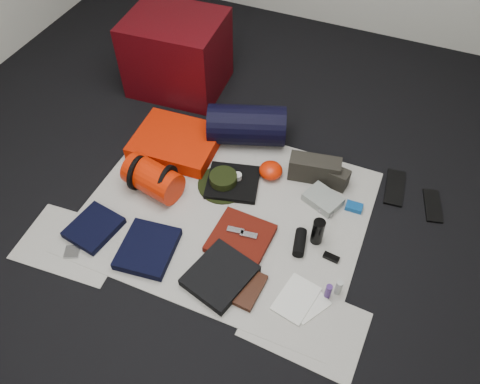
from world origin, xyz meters
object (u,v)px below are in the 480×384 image
at_px(stuff_sack, 153,178).
at_px(navy_duffel, 247,125).
at_px(water_bottle, 318,232).
at_px(red_cabinet, 177,54).
at_px(compact_camera, 326,211).
at_px(paperback_book, 247,288).
at_px(sleeping_pad, 176,142).

xyz_separation_m(stuff_sack, navy_duffel, (0.35, 0.62, 0.03)).
relative_size(navy_duffel, water_bottle, 2.94).
xyz_separation_m(red_cabinet, water_bottle, (1.36, -0.97, -0.18)).
height_order(compact_camera, paperback_book, compact_camera).
bearing_deg(stuff_sack, red_cabinet, 108.82).
height_order(sleeping_pad, water_bottle, water_bottle).
bearing_deg(navy_duffel, stuff_sack, -139.03).
bearing_deg(red_cabinet, paperback_book, -55.38).
xyz_separation_m(sleeping_pad, water_bottle, (1.07, -0.36, 0.04)).
bearing_deg(stuff_sack, paperback_book, -28.01).
bearing_deg(navy_duffel, compact_camera, -49.93).
height_order(navy_duffel, water_bottle, navy_duffel).
height_order(red_cabinet, water_bottle, red_cabinet).
xyz_separation_m(navy_duffel, paperback_book, (0.43, -1.04, -0.12)).
relative_size(water_bottle, compact_camera, 1.97).
bearing_deg(compact_camera, water_bottle, -81.52).
bearing_deg(navy_duffel, sleeping_pad, -167.93).
height_order(red_cabinet, stuff_sack, red_cabinet).
distance_m(sleeping_pad, compact_camera, 1.08).
xyz_separation_m(compact_camera, paperback_book, (-0.24, -0.65, -0.00)).
bearing_deg(sleeping_pad, water_bottle, -18.41).
height_order(stuff_sack, water_bottle, stuff_sack).
distance_m(sleeping_pad, water_bottle, 1.13).
xyz_separation_m(stuff_sack, compact_camera, (1.02, 0.23, -0.08)).
relative_size(red_cabinet, compact_camera, 7.50).
bearing_deg(compact_camera, red_cabinet, 158.73).
xyz_separation_m(red_cabinet, compact_camera, (1.36, -0.76, -0.25)).
bearing_deg(navy_duffel, water_bottle, -61.62).
bearing_deg(navy_duffel, paperback_book, -87.19).
height_order(stuff_sack, compact_camera, stuff_sack).
relative_size(sleeping_pad, stuff_sack, 1.56).
relative_size(sleeping_pad, navy_duffel, 1.06).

